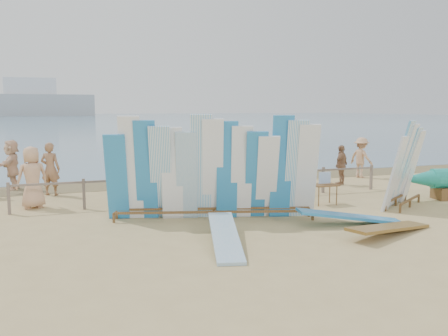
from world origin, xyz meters
name	(u,v)px	position (x,y,z in m)	size (l,w,h in m)	color
ground	(251,221)	(0.00, 0.00, 0.00)	(160.00, 160.00, 0.00)	tan
ocean	(71,119)	(0.00, 128.00, 0.00)	(320.00, 240.00, 0.02)	slate
wet_sand_strip	(181,181)	(0.00, 7.20, 0.00)	(40.00, 2.60, 0.01)	brown
distant_ship	(31,102)	(-12.00, 180.00, 5.31)	(45.00, 8.00, 14.00)	#999EA3
fence	(214,181)	(0.00, 3.00, 0.63)	(12.08, 0.08, 0.90)	#7C6A5E
main_surfboard_rack	(214,173)	(-0.85, 0.49, 1.25)	(5.48, 2.22, 2.78)	brown
side_surfboard_rack	(404,168)	(4.99, 0.15, 1.16)	(2.20, 1.71, 2.59)	brown
vendor_table	(324,194)	(2.95, 1.22, 0.34)	(0.76, 0.54, 1.01)	brown
flat_board_d	(350,225)	(2.21, -1.20, 0.00)	(0.56, 2.70, 0.07)	#267DC0
flat_board_b	(225,246)	(-1.39, -1.86, 0.00)	(0.56, 2.70, 0.07)	#83B2D2
flat_board_c	(389,234)	(2.53, -2.29, 0.00)	(0.56, 2.70, 0.07)	brown
beach_chair_left	(239,188)	(1.04, 3.45, 0.28)	(0.63, 0.65, 0.96)	#B31322
beach_chair_right	(269,183)	(2.37, 3.93, 0.28)	(0.86, 0.86, 0.96)	#B31322
stroller	(278,177)	(2.87, 4.24, 0.44)	(0.72, 0.90, 1.10)	#B31322
beachgoer_7	(260,165)	(2.57, 5.18, 0.78)	(0.57, 0.31, 1.57)	#8C6042
beachgoer_extra_0	(361,158)	(7.46, 5.64, 0.85)	(1.10, 0.45, 1.71)	tan
beachgoer_9	(282,159)	(3.74, 5.62, 0.94)	(1.21, 0.50, 1.88)	tan
beachgoer_3	(158,164)	(-1.02, 6.73, 0.78)	(1.01, 0.42, 1.56)	tan
beachgoer_10	(341,165)	(5.57, 4.26, 0.77)	(0.90, 0.39, 1.53)	#8C6042
beachgoer_0	(32,177)	(-5.40, 3.68, 0.92)	(0.89, 0.43, 1.83)	tan
beachgoer_6	(260,163)	(2.54, 5.06, 0.86)	(0.84, 0.40, 1.72)	tan
beachgoer_4	(223,169)	(0.81, 4.45, 0.79)	(0.93, 0.40, 1.59)	#8C6042
beachgoer_5	(180,163)	(-0.34, 5.99, 0.89)	(1.65, 0.53, 1.78)	beige
beachgoer_11	(12,165)	(-6.22, 7.41, 0.90)	(1.68, 0.54, 1.81)	beige
beachgoer_1	(50,169)	(-4.91, 5.72, 0.90)	(0.65, 0.36, 1.80)	#8C6042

